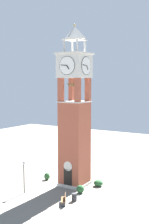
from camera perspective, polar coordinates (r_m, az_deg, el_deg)
ground at (r=38.92m, az=0.00°, el=-12.74°), size 80.00×80.00×0.00m
clock_tower at (r=37.23m, az=-0.00°, el=-1.11°), size 3.41×3.41×18.57m
park_bench at (r=33.11m, az=-1.85°, el=-15.16°), size 1.25×1.58×0.95m
lamp_post at (r=35.88m, az=-8.94°, el=-10.20°), size 0.36×0.36×3.57m
trash_bin at (r=33.87m, az=-0.05°, el=-14.82°), size 0.52×0.52×0.80m
shrub_near_entry at (r=38.44m, az=4.23°, el=-12.41°), size 1.07×1.07×0.73m
shrub_left_of_tower at (r=40.84m, az=-4.89°, el=-11.25°), size 0.72×0.72×0.86m
shrub_behind_bench at (r=36.12m, az=1.04°, el=-13.46°), size 0.83×0.83×0.87m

